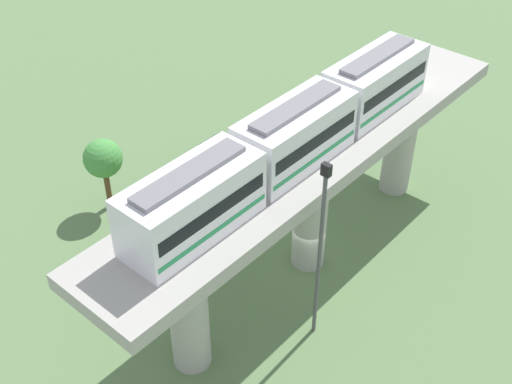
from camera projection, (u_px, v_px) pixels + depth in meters
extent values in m
plane|color=#5B7A4C|center=(307.00, 261.00, 38.94)|extent=(120.00, 120.00, 0.00)
cylinder|color=#A8A59E|center=(188.00, 310.00, 31.14)|extent=(1.90, 1.90, 7.26)
cylinder|color=#A8A59E|center=(310.00, 213.00, 36.70)|extent=(1.90, 1.90, 7.26)
cylinder|color=#A8A59E|center=(400.00, 142.00, 42.26)|extent=(1.90, 1.90, 7.26)
cube|color=#A8A59E|center=(314.00, 153.00, 34.21)|extent=(5.20, 28.85, 0.80)
cube|color=white|center=(192.00, 204.00, 27.92)|extent=(2.60, 6.60, 3.00)
cube|color=black|center=(192.00, 200.00, 27.76)|extent=(2.64, 6.07, 0.70)
cube|color=#1E8C4C|center=(193.00, 218.00, 28.38)|extent=(2.64, 6.34, 0.24)
cube|color=slate|center=(190.00, 173.00, 26.92)|extent=(1.10, 5.61, 0.24)
cube|color=white|center=(295.00, 136.00, 32.04)|extent=(2.60, 6.60, 3.00)
cube|color=black|center=(295.00, 131.00, 31.88)|extent=(2.64, 6.07, 0.70)
cube|color=#1E8C4C|center=(295.00, 149.00, 32.50)|extent=(2.64, 6.34, 0.24)
cube|color=slate|center=(296.00, 107.00, 31.04)|extent=(1.10, 5.61, 0.24)
cube|color=white|center=(375.00, 83.00, 36.16)|extent=(2.60, 6.60, 3.00)
cube|color=black|center=(375.00, 79.00, 36.00)|extent=(2.64, 6.07, 0.70)
cube|color=#1E8C4C|center=(373.00, 95.00, 36.62)|extent=(2.64, 6.34, 0.24)
cube|color=slate|center=(378.00, 56.00, 35.16)|extent=(1.10, 5.61, 0.24)
cube|color=black|center=(216.00, 159.00, 46.17)|extent=(1.86, 4.22, 1.00)
cube|color=black|center=(217.00, 148.00, 45.72)|extent=(1.67, 2.32, 0.76)
cube|color=yellow|center=(179.00, 213.00, 41.61)|extent=(2.75, 4.51, 1.00)
cube|color=black|center=(180.00, 201.00, 41.15)|extent=(2.14, 2.63, 0.76)
cylinder|color=brown|center=(108.00, 187.00, 42.00)|extent=(0.36, 0.36, 3.08)
sphere|color=#479342|center=(103.00, 158.00, 40.64)|extent=(2.43, 2.43, 2.43)
cylinder|color=#4C4C51|center=(319.00, 260.00, 31.78)|extent=(0.20, 0.20, 10.06)
cube|color=black|center=(326.00, 170.00, 28.50)|extent=(0.44, 0.28, 0.60)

